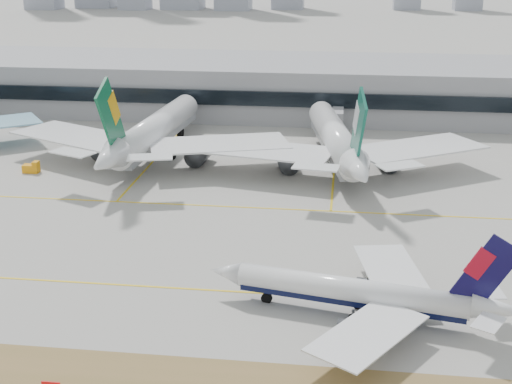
# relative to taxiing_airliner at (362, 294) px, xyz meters

# --- Properties ---
(ground) EXTENTS (3000.00, 3000.00, 0.00)m
(ground) POSITION_rel_taxiing_airliner_xyz_m (-25.13, 10.14, -3.51)
(ground) COLOR #9A9790
(ground) RESTS_ON ground
(taxiing_airliner) EXTENTS (43.09, 36.99, 14.57)m
(taxiing_airliner) POSITION_rel_taxiing_airliner_xyz_m (0.00, 0.00, 0.00)
(taxiing_airliner) COLOR white
(taxiing_airliner) RESTS_ON ground
(widebody_eva) EXTENTS (67.60, 66.32, 24.16)m
(widebody_eva) POSITION_rel_taxiing_airliner_xyz_m (-47.56, 69.46, 2.91)
(widebody_eva) COLOR white
(widebody_eva) RESTS_ON ground
(widebody_cathay) EXTENTS (65.15, 64.54, 23.59)m
(widebody_cathay) POSITION_rel_taxiing_airliner_xyz_m (-4.76, 67.60, 2.76)
(widebody_cathay) COLOR white
(widebody_cathay) RESTS_ON ground
(terminal) EXTENTS (280.00, 43.10, 15.00)m
(terminal) POSITION_rel_taxiing_airliner_xyz_m (-25.13, 124.98, 3.99)
(terminal) COLOR gray
(terminal) RESTS_ON ground
(gse_b) EXTENTS (3.55, 2.00, 2.60)m
(gse_b) POSITION_rel_taxiing_airliner_xyz_m (-71.84, 56.07, -2.47)
(gse_b) COLOR orange
(gse_b) RESTS_ON ground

